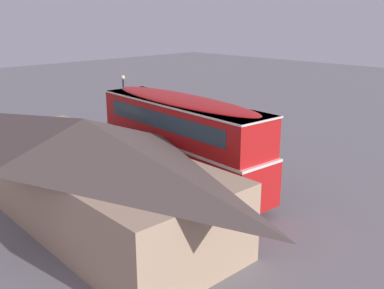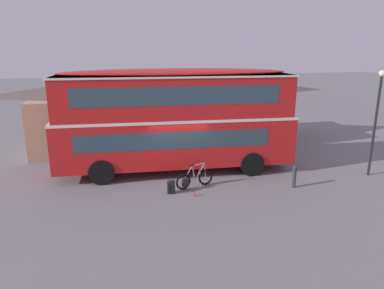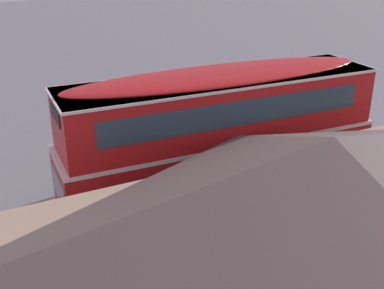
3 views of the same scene
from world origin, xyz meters
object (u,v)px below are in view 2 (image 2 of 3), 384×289
Objects in this scene: water_bottle_red_squeeze at (194,194)px; backpack_on_ground at (171,187)px; double_decker_bus at (176,116)px; water_bottle_clear_plastic at (200,186)px; touring_bicycle at (194,179)px; kerb_bollard at (294,176)px; street_lamp at (377,112)px.

backpack_on_ground is at bearing 147.79° from water_bottle_red_squeeze.
water_bottle_clear_plastic is (0.53, -2.39, -2.52)m from double_decker_bus.
kerb_bollard is at bearing -13.75° from touring_bicycle.
street_lamp is at bearing -0.78° from backpack_on_ground.
double_decker_bus is 5.84m from kerb_bollard.
double_decker_bus is 4.02m from water_bottle_red_squeeze.
kerb_bollard is at bearing -7.03° from backpack_on_ground.
backpack_on_ground is at bearing 172.97° from kerb_bollard.
kerb_bollard is (4.37, -3.22, -2.15)m from double_decker_bus.
touring_bicycle reaches higher than water_bottle_red_squeeze.
water_bottle_red_squeeze is 8.89m from street_lamp.
double_decker_bus is at bearing 102.59° from water_bottle_clear_plastic.
water_bottle_clear_plastic is (1.28, 0.20, -0.17)m from backpack_on_ground.
double_decker_bus is at bearing 143.60° from kerb_bollard.
water_bottle_clear_plastic is (0.25, -0.17, -0.25)m from touring_bicycle.
street_lamp is (8.48, -2.72, 0.28)m from double_decker_bus.
double_decker_bus reaches higher than backpack_on_ground.
street_lamp is (8.19, -0.49, 2.55)m from touring_bicycle.
kerb_bollard is (-4.11, -0.51, -2.43)m from street_lamp.
touring_bicycle is 8.31× the size of water_bottle_red_squeeze.
kerb_bollard reaches higher than water_bottle_red_squeeze.
double_decker_bus is at bearing 97.33° from touring_bicycle.
double_decker_bus reaches higher than water_bottle_red_squeeze.
backpack_on_ground is 2.16× the size of water_bottle_clear_plastic.
street_lamp is at bearing 7.01° from kerb_bollard.
backpack_on_ground is at bearing -106.03° from double_decker_bus.
kerb_bollard is at bearing -172.99° from street_lamp.
street_lamp is at bearing -17.77° from double_decker_bus.
backpack_on_ground is 9.60m from street_lamp.
water_bottle_clear_plastic is 0.05× the size of street_lamp.
water_bottle_red_squeeze is 0.21× the size of kerb_bollard.
touring_bicycle is at bearing 176.55° from street_lamp.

